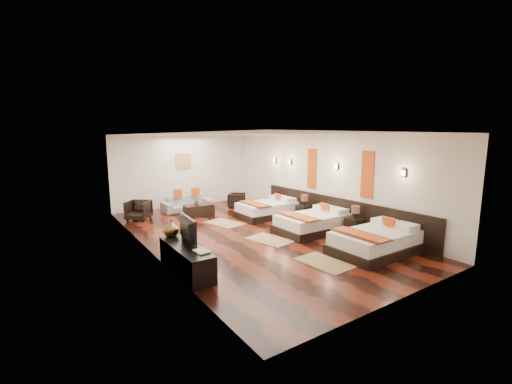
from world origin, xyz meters
TOP-DOWN VIEW (x-y plane):
  - floor at (0.00, 0.00)m, footprint 5.50×9.50m
  - ceiling at (0.00, 0.00)m, footprint 5.50×9.50m
  - back_wall at (0.00, 4.75)m, footprint 5.50×0.01m
  - left_wall at (-2.75, 0.00)m, footprint 0.01×9.50m
  - right_wall at (2.75, 0.00)m, footprint 0.01×9.50m
  - headboard_panel at (2.71, -0.80)m, footprint 0.08×6.60m
  - bed_near at (1.70, -3.04)m, footprint 2.12×1.34m
  - bed_mid at (1.70, -0.90)m, footprint 2.10×1.32m
  - bed_far at (1.70, 1.36)m, footprint 2.02×1.27m
  - nightstand_a at (2.44, -1.79)m, footprint 0.42×0.42m
  - nightstand_b at (2.44, 0.32)m, footprint 0.43×0.43m
  - jute_mat_near at (0.20, -2.85)m, footprint 0.83×1.25m
  - jute_mat_mid at (0.19, -0.84)m, footprint 1.00×1.34m
  - jute_mat_far at (0.01, 1.39)m, footprint 1.03×1.35m
  - tv_console at (-2.50, -1.64)m, footprint 0.50×1.80m
  - tv at (-2.45, -1.44)m, footprint 0.22×0.97m
  - book at (-2.50, -2.15)m, footprint 0.27×0.35m
  - figurine at (-2.50, -0.82)m, footprint 0.43×0.43m
  - sofa at (-0.26, 3.81)m, footprint 1.87×0.80m
  - armchair_left at (-2.14, 3.37)m, footprint 0.99×1.00m
  - armchair_right at (1.57, 3.26)m, footprint 0.87×0.87m
  - coffee_table at (-0.26, 2.76)m, footprint 1.03×0.56m
  - table_plant at (-0.33, 2.76)m, footprint 0.26×0.24m
  - orange_panel_a at (2.73, -1.90)m, footprint 0.04×0.40m
  - orange_panel_b at (2.73, 0.30)m, footprint 0.04×0.40m
  - sconce_near at (2.70, -3.00)m, footprint 0.07×0.12m
  - sconce_mid at (2.70, -0.80)m, footprint 0.07×0.12m
  - sconce_far at (2.70, 1.40)m, footprint 0.07×0.12m
  - sconce_lounge at (2.70, 2.30)m, footprint 0.07×0.12m
  - gold_artwork at (0.00, 4.73)m, footprint 0.60×0.04m

SIDE VIEW (x-z plane):
  - floor at x=0.00m, z-range -0.01..0.01m
  - jute_mat_near at x=0.20m, z-range 0.00..0.01m
  - jute_mat_mid at x=0.19m, z-range 0.00..0.01m
  - jute_mat_far at x=0.01m, z-range 0.00..0.01m
  - coffee_table at x=-0.26m, z-range 0.00..0.40m
  - bed_far at x=1.70m, z-range -0.12..0.65m
  - sofa at x=-0.26m, z-range 0.00..0.54m
  - bed_mid at x=1.70m, z-range -0.13..0.67m
  - tv_console at x=-2.50m, z-range 0.00..0.55m
  - bed_near at x=1.70m, z-range -0.13..0.68m
  - armchair_right at x=1.57m, z-range 0.00..0.57m
  - nightstand_a at x=2.44m, z-range -0.12..0.71m
  - nightstand_b at x=2.44m, z-range -0.13..0.72m
  - armchair_left at x=-2.14m, z-range 0.00..0.65m
  - headboard_panel at x=2.71m, z-range 0.00..0.90m
  - table_plant at x=-0.33m, z-range 0.40..0.66m
  - book at x=-2.50m, z-range 0.55..0.58m
  - figurine at x=-2.50m, z-range 0.55..0.93m
  - tv at x=-2.45m, z-range 0.55..1.10m
  - back_wall at x=0.00m, z-range 0.00..2.80m
  - left_wall at x=-2.75m, z-range 0.00..2.80m
  - right_wall at x=2.75m, z-range 0.00..2.80m
  - orange_panel_a at x=2.73m, z-range 1.05..2.35m
  - orange_panel_b at x=2.73m, z-range 1.05..2.35m
  - gold_artwork at x=0.00m, z-range 1.50..2.10m
  - sconce_near at x=2.70m, z-range 1.76..1.94m
  - sconce_mid at x=2.70m, z-range 1.76..1.94m
  - sconce_far at x=2.70m, z-range 1.76..1.94m
  - sconce_lounge at x=2.70m, z-range 1.76..1.94m
  - ceiling at x=0.00m, z-range 2.79..2.80m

